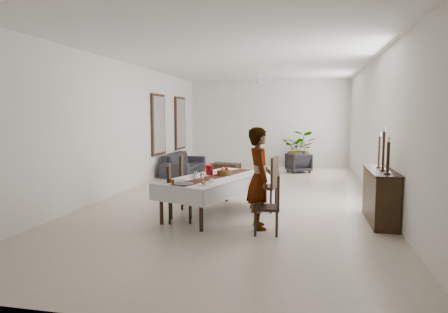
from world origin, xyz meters
TOP-DOWN VIEW (x-y plane):
  - floor at (0.00, 0.00)m, footprint 6.00×12.00m
  - ceiling at (0.00, 0.00)m, footprint 6.00×12.00m
  - wall_back at (0.00, 6.00)m, footprint 6.00×0.02m
  - wall_front at (0.00, -6.00)m, footprint 6.00×0.02m
  - wall_left at (-3.00, 0.00)m, footprint 0.02×12.00m
  - wall_right at (3.00, 0.00)m, footprint 0.02×12.00m
  - dining_table_top at (-0.20, -1.94)m, footprint 1.67×2.49m
  - table_leg_fl at (-0.97, -2.83)m, footprint 0.09×0.09m
  - table_leg_fr at (-0.17, -3.11)m, footprint 0.09×0.09m
  - table_leg_bl at (-0.23, -0.77)m, footprint 0.09×0.09m
  - table_leg_br at (0.56, -1.06)m, footprint 0.09×0.09m
  - tablecloth_top at (-0.20, -1.94)m, footprint 1.89×2.71m
  - tablecloth_drape_left at (-0.73, -1.76)m, footprint 0.84×2.33m
  - tablecloth_drape_right at (0.32, -2.13)m, footprint 0.84×2.33m
  - tablecloth_drape_near at (-0.62, -3.10)m, footprint 1.07×0.39m
  - tablecloth_drape_far at (0.21, -0.79)m, footprint 1.07×0.39m
  - table_runner at (-0.20, -1.94)m, footprint 1.12×2.37m
  - red_pitcher at (-0.38, -1.73)m, footprint 0.18×0.18m
  - pitcher_handle at (-0.46, -1.70)m, footprint 0.11×0.06m
  - wine_glass_near at (-0.31, -2.57)m, footprint 0.07×0.07m
  - wine_glass_mid at (-0.47, -2.41)m, footprint 0.07×0.07m
  - teacup_right at (-0.13, -2.58)m, footprint 0.09×0.09m
  - saucer_right at (-0.13, -2.58)m, footprint 0.14×0.14m
  - teacup_left at (-0.59, -2.16)m, footprint 0.09×0.09m
  - saucer_left at (-0.59, -2.16)m, footprint 0.14×0.14m
  - plate_near_right at (-0.20, -2.86)m, footprint 0.23×0.23m
  - bread_near_right at (-0.20, -2.86)m, footprint 0.09×0.09m
  - plate_near_left at (-0.72, -2.52)m, footprint 0.23×0.23m
  - plate_far_left at (-0.32, -1.35)m, footprint 0.23×0.23m
  - serving_tray at (-0.54, -2.89)m, footprint 0.34×0.34m
  - jam_jar_a at (-0.75, -2.85)m, footprint 0.06×0.06m
  - jam_jar_b at (-0.82, -2.76)m, footprint 0.06×0.06m
  - fruit_basket at (-0.08, -1.74)m, footprint 0.29×0.29m
  - fruit_red at (-0.05, -1.73)m, footprint 0.09×0.09m
  - fruit_green at (-0.11, -1.70)m, footprint 0.08×0.08m
  - fruit_yellow at (-0.10, -1.78)m, footprint 0.08×0.08m
  - chair_right_near_seat at (0.88, -3.02)m, footprint 0.44×0.44m
  - chair_right_near_leg_fl at (1.06, -3.17)m, footprint 0.04×0.04m
  - chair_right_near_leg_fr at (1.03, -2.84)m, footprint 0.04×0.04m
  - chair_right_near_leg_bl at (0.72, -3.20)m, footprint 0.04×0.04m
  - chair_right_near_leg_br at (0.70, -2.86)m, footprint 0.04×0.04m
  - chair_right_near_back at (1.06, -3.00)m, footprint 0.07×0.41m
  - chair_right_far_seat at (0.67, -1.44)m, footprint 0.53×0.53m
  - chair_right_far_leg_fl at (0.82, -1.66)m, footprint 0.05×0.05m
  - chair_right_far_leg_fr at (0.89, -1.29)m, footprint 0.05×0.05m
  - chair_right_far_leg_bl at (0.46, -1.59)m, footprint 0.05×0.05m
  - chair_right_far_leg_br at (0.52, -1.22)m, footprint 0.05×0.05m
  - chair_right_far_back at (0.88, -1.48)m, footprint 0.12×0.46m
  - chair_left_near_seat at (-0.70, -2.58)m, footprint 0.53×0.53m
  - chair_left_near_leg_fl at (-0.92, -2.46)m, footprint 0.05×0.05m
  - chair_left_near_leg_fr at (-0.83, -2.80)m, footprint 0.05×0.05m
  - chair_left_near_leg_bl at (-0.58, -2.37)m, footprint 0.05×0.05m
  - chair_left_near_leg_br at (-0.49, -2.71)m, footprint 0.05×0.05m
  - chair_left_near_back at (-0.89, -2.63)m, footprint 0.15×0.43m
  - chair_left_far_seat at (-0.81, -1.51)m, footprint 0.55×0.55m
  - chair_left_far_leg_fl at (-1.03, -1.37)m, footprint 0.05×0.05m
  - chair_left_far_leg_fr at (-0.95, -1.74)m, footprint 0.05×0.05m
  - chair_left_far_leg_bl at (-0.67, -1.29)m, footprint 0.05×0.05m
  - chair_left_far_leg_br at (-0.59, -1.65)m, footprint 0.05×0.05m
  - chair_left_far_back at (-1.01, -1.56)m, footprint 0.14×0.46m
  - woman at (0.72, -2.71)m, footprint 0.57×0.71m
  - sideboard_body at (2.78, -1.88)m, footprint 0.40×1.50m
  - sideboard_top at (2.78, -1.88)m, footprint 0.44×1.56m
  - candlestick_near_base at (2.78, -2.43)m, footprint 0.10×0.10m
  - candlestick_near_shaft at (2.78, -2.43)m, footprint 0.05×0.05m
  - candlestick_near_candle at (2.78, -2.43)m, footprint 0.04×0.04m
  - candlestick_mid_base at (2.78, -2.03)m, footprint 0.10×0.10m
  - candlestick_mid_shaft at (2.78, -2.03)m, footprint 0.05×0.05m
  - candlestick_mid_candle at (2.78, -2.03)m, footprint 0.04×0.04m
  - candlestick_far_base at (2.78, -1.63)m, footprint 0.10×0.10m
  - candlestick_far_shaft at (2.78, -1.63)m, footprint 0.05×0.05m
  - candlestick_far_candle at (2.78, -1.63)m, footprint 0.04×0.04m
  - sofa at (-2.41, 2.96)m, footprint 0.94×2.32m
  - armchair at (1.21, 4.08)m, footprint 0.94×0.94m
  - coffee_table at (-1.01, 2.87)m, footprint 0.93×0.69m
  - potted_plant at (1.22, 5.44)m, footprint 1.39×1.26m
  - mirror_frame_near at (-2.96, 2.20)m, footprint 0.06×1.05m
  - mirror_glass_near at (-2.92, 2.20)m, footprint 0.01×0.90m
  - mirror_frame_far at (-2.96, 4.30)m, footprint 0.06×1.05m
  - mirror_glass_far at (-2.92, 4.30)m, footprint 0.01×0.90m
  - fan_rod at (0.00, 3.00)m, footprint 0.04×0.04m
  - fan_hub at (0.00, 3.00)m, footprint 0.16×0.16m
  - fan_blade_n at (0.00, 3.35)m, footprint 0.10×0.55m
  - fan_blade_s at (0.00, 2.65)m, footprint 0.10×0.55m
  - fan_blade_e at (0.35, 3.00)m, footprint 0.55×0.10m
  - fan_blade_w at (-0.35, 3.00)m, footprint 0.55×0.10m

SIDE VIEW (x-z plane):
  - floor at x=0.00m, z-range 0.00..0.00m
  - coffee_table at x=-1.01m, z-range 0.00..0.38m
  - chair_right_near_leg_fl at x=1.06m, z-range 0.00..0.40m
  - chair_right_near_leg_fr at x=1.03m, z-range 0.00..0.40m
  - chair_right_near_leg_bl at x=0.72m, z-range 0.00..0.40m
  - chair_right_near_leg_br at x=0.70m, z-range 0.00..0.40m
  - chair_left_near_leg_fl at x=-0.92m, z-range 0.00..0.43m
  - chair_left_near_leg_fr at x=-0.83m, z-range 0.00..0.43m
  - chair_left_near_leg_bl at x=-0.58m, z-range 0.00..0.43m
  - chair_left_near_leg_br at x=-0.49m, z-range 0.00..0.43m
  - chair_right_far_leg_fl at x=0.82m, z-range 0.00..0.45m
  - chair_right_far_leg_fr at x=0.89m, z-range 0.00..0.45m
  - chair_right_far_leg_bl at x=0.46m, z-range 0.00..0.45m
  - chair_right_far_leg_br at x=0.52m, z-range 0.00..0.45m
  - chair_left_far_leg_fl at x=-1.03m, z-range 0.00..0.45m
  - chair_left_far_leg_fr at x=-0.95m, z-range 0.00..0.45m
  - chair_left_far_leg_bl at x=-0.67m, z-range 0.00..0.45m
  - chair_left_far_leg_br at x=-0.59m, z-range 0.00..0.45m
  - armchair at x=1.21m, z-range 0.00..0.64m
  - table_leg_fl at x=-0.97m, z-range 0.00..0.67m
  - table_leg_fr at x=-0.17m, z-range 0.00..0.67m
  - table_leg_bl at x=-0.23m, z-range 0.00..0.67m
  - table_leg_br at x=0.56m, z-range 0.00..0.67m
  - sofa at x=-2.41m, z-range 0.00..0.67m
  - chair_right_near_seat at x=0.88m, z-range 0.40..0.45m
  - sideboard_body at x=2.78m, z-range 0.00..0.90m
  - chair_left_near_seat at x=-0.70m, z-range 0.43..0.48m
  - chair_right_far_seat at x=0.67m, z-range 0.45..0.50m
  - chair_left_far_seat at x=-0.81m, z-range 0.46..0.51m
  - tablecloth_drape_left at x=-0.73m, z-range 0.44..0.73m
  - tablecloth_drape_right at x=0.32m, z-range 0.44..0.73m
  - tablecloth_drape_near at x=-0.62m, z-range 0.44..0.73m
  - tablecloth_drape_far at x=0.21m, z-range 0.44..0.73m
  - potted_plant at x=1.22m, z-range 0.00..1.33m
  - dining_table_top at x=-0.20m, z-range 0.67..0.72m
  - chair_right_near_back at x=1.06m, z-range 0.45..0.96m
  - tablecloth_top at x=-0.20m, z-range 0.72..0.73m
  - table_runner at x=-0.20m, z-range 0.73..0.73m
  - saucer_right at x=-0.13m, z-range 0.73..0.74m
  - saucer_left at x=-0.59m, z-range 0.73..0.74m
  - plate_near_right at x=-0.20m, z-range 0.73..0.74m
  - plate_near_left at x=-0.72m, z-range 0.73..0.74m
  - plate_far_left at x=-0.32m, z-range 0.73..0.74m
  - serving_tray at x=-0.54m, z-range 0.73..0.75m
  - chair_left_near_back at x=-0.89m, z-range 0.47..1.02m
  - teacup_right at x=-0.13m, z-range 0.73..0.79m
  - teacup_left at x=-0.59m, z-range 0.73..0.79m
  - bread_near_right at x=-0.20m, z-range 0.72..0.81m
  - jam_jar_a at x=-0.75m, z-range 0.73..0.80m
  - jam_jar_b at x=-0.82m, z-range 0.73..0.80m
  - fruit_basket at x=-0.08m, z-range 0.73..0.82m
  - chair_right_far_back at x=0.88m, z-range 0.50..1.08m
  - chair_left_far_back at x=-1.01m, z-range 0.50..1.09m
  - wine_glass_near at x=-0.31m, z-range 0.73..0.89m
  - wine_glass_mid at x=-0.47m, z-range 0.73..0.89m
  - red_pitcher at x=-0.38m, z-range 0.73..0.92m
  - pitcher_handle at x=-0.46m, z-range 0.77..0.88m
  - fruit_red at x=-0.05m, z-range 0.81..0.89m
  - fruit_green at x=-0.11m, z-range 0.81..0.89m
  - fruit_yellow at x=-0.10m, z-range 0.81..0.89m
  - woman at x=0.72m, z-range 0.00..1.70m
  - sideboard_top at x=2.78m, z-range 0.90..0.93m
  - candlestick_near_base at x=2.78m, z-range 0.93..0.96m
  - candlestick_mid_base at x=2.78m, z-range 0.93..0.96m
  - candlestick_far_base at x=2.78m, z-range 0.93..0.96m
  - candlestick_near_shaft at x=2.78m, z-range 0.96..1.46m
  - candlestick_far_shaft at x=2.78m, z-range 0.96..1.51m
  - candlestick_mid_shaft at x=2.78m, z-range 0.96..1.61m
  - candlestick_near_candle at x=2.78m, z-range 1.46..1.54m
  - candlestick_far_candle at x=2.78m, z-range 1.51..1.59m
  - wall_back at x=0.00m, z-range 0.00..3.20m
  - wall_front at x=0.00m, z-range 0.00..3.20m
  - wall_left at x=-3.00m, z-range 0.00..3.20m
  - wall_right at x=3.00m, z-range 0.00..3.20m
  - mirror_frame_near at x=-2.96m, z-range 0.67..2.53m
  - mirror_glass_near at x=-2.92m, z-range 0.75..2.45m
  - mirror_frame_far at x=-2.96m, z-range 0.67..2.53m
  - mirror_glass_far at x=-2.92m, z-range 0.75..2.45m
  - candlestick_mid_candle at x=2.78m, z-range 1.61..1.69m
  - fan_hub at x=0.00m, z-range 2.86..2.94m
  - fan_blade_n at x=0.00m, z-range 2.89..2.91m
  - fan_blade_s at x=0.00m, z-range 2.89..2.91m
  - fan_blade_e at x=0.35m, z-range 2.89..2.91m
  - fan_blade_w at x=-0.35m, z-range 2.89..2.91m
  - fan_rod at x=0.00m, z-range 3.00..3.20m
  - ceiling at x=0.00m, z-range 3.19..3.21m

